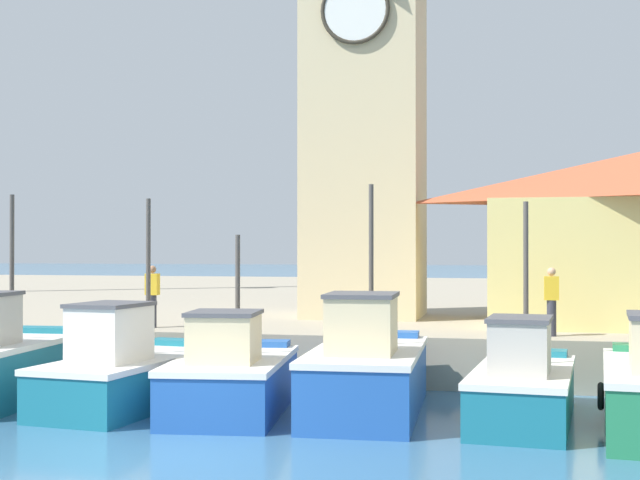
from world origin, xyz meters
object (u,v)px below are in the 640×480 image
Objects in this scene: fishing_boat_center at (232,377)px; fishing_boat_right_inner at (523,386)px; clock_tower at (365,81)px; dock_worker_near_tower at (552,300)px; fishing_boat_mid_left at (130,372)px; dock_worker_along_quay at (152,295)px; fishing_boat_mid_right at (367,372)px.

fishing_boat_right_inner reaches higher than fishing_boat_center.
clock_tower is 9.35× the size of dock_worker_near_tower.
clock_tower is at bearing 136.24° from dock_worker_near_tower.
fishing_boat_mid_left is at bearing -153.32° from dock_worker_near_tower.
fishing_boat_right_inner is at bearing -64.05° from clock_tower.
fishing_boat_mid_left reaches higher than dock_worker_near_tower.
fishing_boat_mid_left is at bearing -110.06° from clock_tower.
clock_tower reaches higher than fishing_boat_right_inner.
dock_worker_near_tower is (6.41, 4.58, 1.35)m from fishing_boat_center.
fishing_boat_mid_left is at bearing -179.50° from fishing_boat_right_inner.
fishing_boat_right_inner is (5.70, 0.28, -0.03)m from fishing_boat_center.
fishing_boat_mid_left reaches higher than fishing_boat_center.
dock_worker_along_quay is (-1.40, 4.50, 1.34)m from fishing_boat_mid_left.
dock_worker_along_quay is at bearing 107.28° from fishing_boat_mid_left.
clock_tower is at bearing 69.94° from fishing_boat_mid_left.
dock_worker_near_tower is (0.72, 4.29, 1.38)m from fishing_boat_right_inner.
fishing_boat_center is 7.99m from dock_worker_near_tower.
fishing_boat_mid_left is 7.97m from fishing_boat_right_inner.
fishing_boat_mid_right is 3.22× the size of dock_worker_near_tower.
clock_tower is (1.16, 9.61, 7.64)m from fishing_boat_center.
fishing_boat_center is at bearing -96.90° from clock_tower.
clock_tower is (3.43, 9.39, 7.63)m from fishing_boat_mid_left.
fishing_boat_mid_left reaches higher than fishing_boat_right_inner.
fishing_boat_mid_right is 0.34× the size of clock_tower.
fishing_boat_right_inner is 0.32× the size of clock_tower.
clock_tower reaches higher than dock_worker_near_tower.
fishing_boat_center is at bearing -144.48° from dock_worker_near_tower.
fishing_boat_center is 2.89× the size of dock_worker_near_tower.
clock_tower reaches higher than dock_worker_along_quay.
dock_worker_along_quay is (-10.08, 0.14, 0.00)m from dock_worker_near_tower.
fishing_boat_center is 2.71m from fishing_boat_mid_right.
dock_worker_along_quay is (-4.83, -4.89, -6.29)m from clock_tower.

